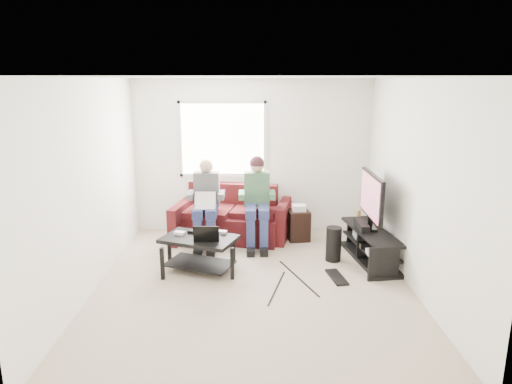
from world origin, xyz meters
TOP-DOWN VIEW (x-y plane):
  - floor at (0.00, 0.00)m, footprint 4.50×4.50m
  - ceiling at (0.00, 0.00)m, footprint 4.50×4.50m
  - wall_back at (0.00, 2.25)m, footprint 4.50×0.00m
  - wall_front at (0.00, -2.25)m, footprint 4.50×0.00m
  - wall_left at (-2.00, 0.00)m, footprint 0.00×4.50m
  - wall_right at (2.00, 0.00)m, footprint 0.00×4.50m
  - window at (-0.50, 2.23)m, footprint 1.48×0.04m
  - sofa at (-0.33, 1.82)m, footprint 2.02×1.17m
  - person_left at (-0.73, 1.49)m, footprint 0.40×0.70m
  - person_right at (0.07, 1.51)m, footprint 0.40×0.71m
  - laptop_silver at (-0.73, 1.29)m, footprint 0.36×0.28m
  - coffee_table at (-0.74, 0.45)m, footprint 1.13×0.91m
  - laptop_black at (-0.62, 0.37)m, footprint 0.39×0.31m
  - controller_a at (-1.02, 0.57)m, footprint 0.16×0.13m
  - controller_b at (-0.84, 0.63)m, footprint 0.16×0.13m
  - controller_c at (-0.44, 0.60)m, footprint 0.16×0.13m
  - tv_stand at (1.71, 0.79)m, footprint 0.61×1.45m
  - tv at (1.71, 0.89)m, footprint 0.12×1.10m
  - soundbar at (1.59, 0.89)m, footprint 0.12×0.50m
  - drink_cup at (1.66, 1.42)m, footprint 0.08×0.08m
  - console_white at (1.71, 0.39)m, footprint 0.30×0.22m
  - console_grey at (1.71, 1.09)m, footprint 0.34×0.26m
  - console_black at (1.71, 0.74)m, footprint 0.38×0.30m
  - subwoofer at (1.17, 0.80)m, footprint 0.22×0.22m
  - keyboard_floor at (1.12, 0.19)m, footprint 0.24×0.52m
  - end_table at (0.75, 1.70)m, footprint 0.33×0.33m

SIDE VIEW (x-z plane):
  - floor at x=0.00m, z-range 0.00..0.00m
  - keyboard_floor at x=1.12m, z-range 0.00..0.03m
  - tv_stand at x=1.71m, z-range -0.02..0.44m
  - subwoofer at x=1.17m, z-range 0.00..0.51m
  - end_table at x=0.75m, z-range -0.03..0.57m
  - console_white at x=1.71m, z-range 0.25..0.31m
  - console_black at x=1.71m, z-range 0.25..0.32m
  - console_grey at x=1.71m, z-range 0.25..0.33m
  - sofa at x=-0.33m, z-range -0.11..0.75m
  - coffee_table at x=-0.74m, z-range 0.12..0.61m
  - controller_a at x=-1.02m, z-range 0.49..0.53m
  - controller_b at x=-0.84m, z-range 0.49..0.53m
  - controller_c at x=-0.44m, z-range 0.49..0.53m
  - soundbar at x=1.59m, z-range 0.46..0.56m
  - drink_cup at x=1.66m, z-range 0.46..0.58m
  - laptop_black at x=-0.62m, z-range 0.49..0.73m
  - laptop_silver at x=-0.73m, z-range 0.61..0.85m
  - person_left at x=-0.73m, z-range 0.07..1.42m
  - person_right at x=0.07m, z-range 0.11..1.51m
  - tv at x=1.71m, z-range 0.52..1.33m
  - wall_back at x=0.00m, z-range -0.95..3.55m
  - wall_front at x=0.00m, z-range -0.95..3.55m
  - wall_left at x=-2.00m, z-range -0.95..3.55m
  - wall_right at x=2.00m, z-range -0.95..3.55m
  - window at x=-0.50m, z-range 0.96..2.24m
  - ceiling at x=0.00m, z-range 2.60..2.60m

